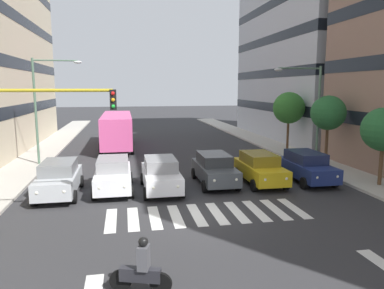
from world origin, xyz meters
The scene contains 17 objects.
ground_plane centered at (0.00, 0.00, 0.00)m, with size 180.00×180.00×0.00m, color #2D2D30.
building_left_block_0 centered at (-16.91, -21.70, 11.91)m, with size 10.98×19.65×23.82m.
crosswalk_markings centered at (0.00, 0.00, 0.00)m, with size 8.55×2.80×0.01m.
car_0 centered at (-6.91, -4.30, 0.89)m, with size 2.02×4.44×1.72m.
car_1 centered at (-4.09, -4.39, 0.89)m, with size 2.02×4.44×1.72m.
car_2 centered at (-1.52, -4.68, 0.89)m, with size 2.02×4.44×1.72m.
car_3 centered at (1.58, -3.94, 0.89)m, with size 2.02×4.44×1.72m.
car_4 centered at (4.05, -4.39, 0.89)m, with size 2.02×4.44×1.72m.
car_5 centered at (6.72, -4.06, 0.89)m, with size 2.02×4.44×1.72m.
bus_behind_traffic centered at (4.05, -18.43, 1.86)m, with size 2.78×10.50×3.00m.
motorcycle_with_rider centered at (3.07, 5.59, 0.65)m, with size 1.65×0.62×1.57m.
traffic_light_gantry centered at (6.94, 0.62, 3.73)m, with size 4.74×0.36×5.50m.
street_lamp_left centered at (-8.72, -7.47, 4.28)m, with size 3.29×0.28×6.62m.
street_lamp_right centered at (8.77, -11.63, 4.59)m, with size 3.27×0.28×7.20m.
street_tree_0 centered at (-10.22, -2.36, 3.17)m, with size 2.35×2.35×4.21m.
street_tree_1 centered at (-9.97, -7.37, 3.71)m, with size 2.30×2.30×4.73m.
street_tree_2 centered at (-10.13, -13.57, 3.71)m, with size 2.63×2.63×4.88m.
Camera 1 is at (3.40, 14.56, 5.41)m, focal length 33.79 mm.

